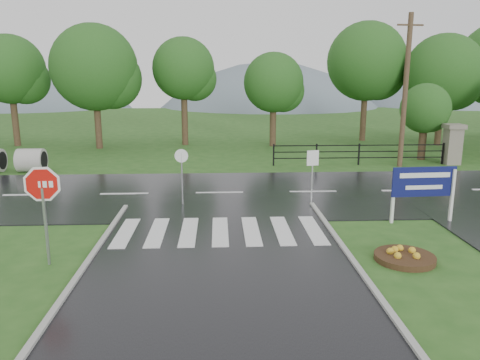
{
  "coord_description": "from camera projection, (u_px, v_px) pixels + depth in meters",
  "views": [
    {
      "loc": [
        -0.03,
        -9.21,
        4.99
      ],
      "look_at": [
        0.68,
        6.0,
        1.5
      ],
      "focal_mm": 35.0,
      "sensor_mm": 36.0,
      "label": 1
    }
  ],
  "objects": [
    {
      "name": "fence_west",
      "position": [
        359.0,
        152.0,
        25.85
      ],
      "size": [
        9.58,
        0.08,
        1.2
      ],
      "color": "black",
      "rests_on": "ground"
    },
    {
      "name": "estate_billboard",
      "position": [
        424.0,
        185.0,
        15.7
      ],
      "size": [
        2.22,
        0.18,
        1.94
      ],
      "color": "silver",
      "rests_on": "ground"
    },
    {
      "name": "treeline",
      "position": [
        233.0,
        144.0,
        33.49
      ],
      "size": [
        83.2,
        5.2,
        10.0
      ],
      "color": "#1D4E18",
      "rests_on": "ground"
    },
    {
      "name": "stop_sign",
      "position": [
        43.0,
        193.0,
        12.06
      ],
      "size": [
        1.26,
        0.12,
        2.83
      ],
      "color": "#939399",
      "rests_on": "ground"
    },
    {
      "name": "entrance_tree_left",
      "position": [
        425.0,
        109.0,
        27.0
      ],
      "size": [
        2.86,
        2.86,
        4.43
      ],
      "color": "#3D2B1C",
      "rests_on": "ground"
    },
    {
      "name": "reg_sign_small",
      "position": [
        312.0,
        167.0,
        17.75
      ],
      "size": [
        0.47,
        0.12,
        2.14
      ],
      "color": "#939399",
      "rests_on": "ground"
    },
    {
      "name": "main_road",
      "position": [
        220.0,
        194.0,
        19.82
      ],
      "size": [
        90.0,
        8.0,
        0.04
      ],
      "primitive_type": "cube",
      "color": "black",
      "rests_on": "ground"
    },
    {
      "name": "crosswalk",
      "position": [
        220.0,
        231.0,
        14.94
      ],
      "size": [
        6.5,
        2.8,
        0.02
      ],
      "color": "silver",
      "rests_on": "ground"
    },
    {
      "name": "pillar_west",
      "position": [
        453.0,
        143.0,
        25.99
      ],
      "size": [
        1.0,
        1.0,
        2.24
      ],
      "color": "gray",
      "rests_on": "ground"
    },
    {
      "name": "flower_bed",
      "position": [
        405.0,
        256.0,
        12.72
      ],
      "size": [
        1.63,
        1.63,
        0.33
      ],
      "color": "#332111",
      "rests_on": "ground"
    },
    {
      "name": "utility_pole_east",
      "position": [
        405.0,
        91.0,
        24.71
      ],
      "size": [
        1.43,
        0.27,
        8.02
      ],
      "color": "#473523",
      "rests_on": "ground"
    },
    {
      "name": "hills",
      "position": [
        240.0,
        201.0,
        77.0
      ],
      "size": [
        102.0,
        48.0,
        48.0
      ],
      "color": "slate",
      "rests_on": "ground"
    },
    {
      "name": "reg_sign_round",
      "position": [
        182.0,
        170.0,
        17.77
      ],
      "size": [
        0.51,
        0.07,
        2.19
      ],
      "color": "#939399",
      "rests_on": "ground"
    },
    {
      "name": "ground",
      "position": [
        221.0,
        310.0,
        10.08
      ],
      "size": [
        120.0,
        120.0,
        0.0
      ],
      "primitive_type": "plane",
      "color": "#29561C",
      "rests_on": "ground"
    }
  ]
}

